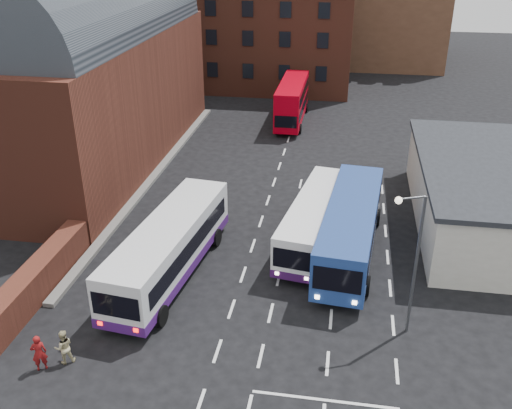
% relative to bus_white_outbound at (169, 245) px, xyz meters
% --- Properties ---
extents(ground, '(180.00, 180.00, 0.00)m').
position_rel_bus_white_outbound_xyz_m(ground, '(3.93, -4.94, -1.90)').
color(ground, black).
extents(railway_station, '(12.00, 28.00, 16.00)m').
position_rel_bus_white_outbound_xyz_m(railway_station, '(-11.57, 16.06, 5.73)').
color(railway_station, '#602B1E').
rests_on(railway_station, ground).
extents(forecourt_wall, '(1.20, 10.00, 1.80)m').
position_rel_bus_white_outbound_xyz_m(forecourt_wall, '(-6.27, -2.94, -1.00)').
color(forecourt_wall, '#602B1E').
rests_on(forecourt_wall, ground).
extents(cream_building, '(10.40, 16.40, 4.25)m').
position_rel_bus_white_outbound_xyz_m(cream_building, '(18.93, 9.06, 0.25)').
color(cream_building, beige).
rests_on(cream_building, ground).
extents(brick_terrace, '(22.00, 10.00, 11.00)m').
position_rel_bus_white_outbound_xyz_m(brick_terrace, '(-2.07, 41.06, 3.60)').
color(brick_terrace, brown).
rests_on(brick_terrace, ground).
extents(castle_keep, '(22.00, 22.00, 12.00)m').
position_rel_bus_white_outbound_xyz_m(castle_keep, '(9.93, 61.06, 4.10)').
color(castle_keep, brown).
rests_on(castle_keep, ground).
extents(bus_white_outbound, '(4.04, 12.05, 3.22)m').
position_rel_bus_white_outbound_xyz_m(bus_white_outbound, '(0.00, 0.00, 0.00)').
color(bus_white_outbound, silver).
rests_on(bus_white_outbound, ground).
extents(bus_white_inbound, '(3.94, 10.64, 2.84)m').
position_rel_bus_white_outbound_xyz_m(bus_white_inbound, '(7.52, 4.92, -0.23)').
color(bus_white_inbound, white).
rests_on(bus_white_inbound, ground).
extents(bus_blue, '(3.86, 12.12, 3.25)m').
position_rel_bus_white_outbound_xyz_m(bus_blue, '(9.66, 3.78, 0.02)').
color(bus_blue, navy).
rests_on(bus_blue, ground).
extents(bus_red_double, '(2.56, 9.99, 3.99)m').
position_rel_bus_white_outbound_xyz_m(bus_red_double, '(3.66, 28.06, 0.22)').
color(bus_red_double, '#B50011').
rests_on(bus_red_double, ground).
extents(street_lamp, '(1.38, 0.71, 7.24)m').
position_rel_bus_white_outbound_xyz_m(street_lamp, '(12.30, -2.95, 2.46)').
color(street_lamp, '#4A4C50').
rests_on(street_lamp, ground).
extents(pedestrian_red, '(0.78, 0.70, 1.78)m').
position_rel_bus_white_outbound_xyz_m(pedestrian_red, '(-3.39, -8.11, -1.01)').
color(pedestrian_red, maroon).
rests_on(pedestrian_red, ground).
extents(pedestrian_beige, '(1.02, 0.97, 1.67)m').
position_rel_bus_white_outbound_xyz_m(pedestrian_beige, '(-2.54, -7.52, -1.07)').
color(pedestrian_beige, tan).
rests_on(pedestrian_beige, ground).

